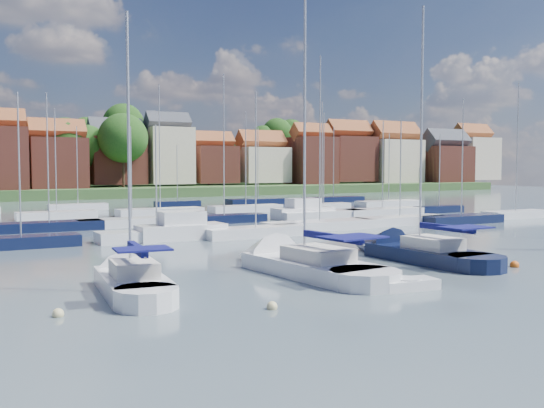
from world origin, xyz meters
TOP-DOWN VIEW (x-y plane):
  - ground at (0.00, 40.00)m, footprint 260.00×260.00m
  - sailboat_left at (-14.33, 2.67)m, footprint 3.68×10.38m
  - sailboat_centre at (-4.97, 3.43)m, footprint 4.86×13.49m
  - sailboat_navy at (3.76, 3.68)m, footprint 3.79×12.29m
  - tender at (-2.83, -3.77)m, footprint 3.01×1.64m
  - buoy_a at (-18.17, -1.30)m, footprint 0.45×0.45m
  - buoy_b at (-10.33, -4.19)m, footprint 0.45×0.45m
  - buoy_c at (-3.57, -1.38)m, footprint 0.54×0.54m
  - buoy_d at (2.89, -2.14)m, footprint 0.49×0.49m
  - buoy_e at (1.55, 6.99)m, footprint 0.42×0.42m
  - buoy_f at (6.89, -1.85)m, footprint 0.53×0.53m
  - marina_field at (1.91, 35.15)m, footprint 79.62×41.41m
  - far_shore_town at (2.23, 132.67)m, footprint 212.46×90.00m

SIDE VIEW (x-z plane):
  - ground at x=0.00m, z-range 0.00..0.00m
  - buoy_a at x=-18.17m, z-range -0.23..0.23m
  - buoy_b at x=-10.33m, z-range -0.22..0.22m
  - buoy_c at x=-3.57m, z-range -0.27..0.27m
  - buoy_d at x=2.89m, z-range -0.25..0.25m
  - buoy_e at x=1.55m, z-range -0.21..0.21m
  - buoy_f at x=6.89m, z-range -0.26..0.26m
  - tender at x=-2.83m, z-range -0.07..0.55m
  - sailboat_centre at x=-4.97m, z-range -8.57..9.27m
  - sailboat_navy at x=3.76m, z-range -8.05..8.75m
  - sailboat_left at x=-14.33m, z-range -6.58..7.30m
  - marina_field at x=1.91m, z-range -7.53..8.40m
  - far_shore_town at x=2.23m, z-range -6.53..15.74m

